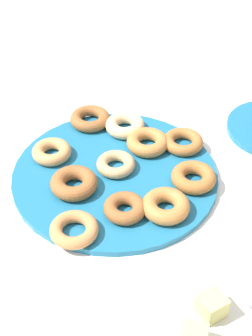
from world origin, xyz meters
name	(u,v)px	position (x,y,z in m)	size (l,w,h in m)	color
ground_plane	(115,177)	(0.00, 0.00, 0.00)	(2.40, 2.40, 0.00)	white
donut_plate	(115,175)	(0.00, 0.00, 0.01)	(0.40, 0.40, 0.01)	#1E6B93
donut_0	(125,208)	(0.07, 0.09, 0.02)	(0.08, 0.08, 0.02)	#995B2D
donut_1	(74,229)	(0.16, 0.06, 0.02)	(0.09, 0.09, 0.02)	#C6844C
donut_2	(183,142)	(-0.16, 0.04, 0.02)	(0.08, 0.08, 0.02)	#AD6B33
donut_3	(194,177)	(-0.08, 0.13, 0.03)	(0.09, 0.09, 0.03)	#AD6B33
donut_4	(90,119)	(-0.08, -0.15, 0.02)	(0.09, 0.09, 0.02)	#995B2D
donut_5	(148,142)	(-0.10, -0.01, 0.03)	(0.09, 0.09, 0.03)	#BC7A3D
donut_6	(74,183)	(0.09, -0.02, 0.03)	(0.09, 0.09, 0.03)	#995B2D
donut_7	(116,164)	(-0.01, -0.01, 0.02)	(0.08, 0.08, 0.02)	tan
donut_8	(166,206)	(0.01, 0.14, 0.03)	(0.09, 0.09, 0.03)	#BC7A3D
donut_9	(52,152)	(0.05, -0.13, 0.02)	(0.08, 0.08, 0.02)	tan
donut_10	(125,125)	(-0.11, -0.08, 0.03)	(0.08, 0.08, 0.03)	#EABC84
fruit_bowl	(196,334)	(0.18, 0.33, 0.02)	(0.17, 0.17, 0.04)	silver
melon_chunk_left	(212,306)	(0.15, 0.33, 0.06)	(0.04, 0.04, 0.04)	#DBD67A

